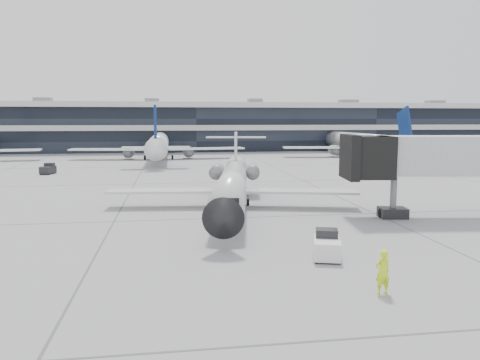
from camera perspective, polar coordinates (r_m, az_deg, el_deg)
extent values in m
plane|color=gray|center=(35.53, 1.17, -4.57)|extent=(220.00, 220.00, 0.00)
cube|color=black|center=(116.44, -5.64, 6.21)|extent=(170.00, 22.00, 10.00)
cylinder|color=silver|center=(38.33, -0.98, -0.65)|extent=(5.83, 21.02, 2.35)
cone|color=black|center=(26.83, -1.91, -4.15)|extent=(2.73, 2.80, 2.35)
cone|color=silver|center=(50.06, -0.48, 1.55)|extent=(2.67, 3.12, 2.24)
cube|color=silver|center=(39.89, -9.09, -1.31)|extent=(9.76, 3.20, 0.19)
cube|color=silver|center=(39.48, 7.32, -1.37)|extent=(9.85, 4.46, 0.19)
cylinder|color=slate|center=(45.46, -2.84, 1.06)|extent=(1.79, 3.14, 1.31)
cylinder|color=slate|center=(45.35, 1.56, 1.05)|extent=(1.79, 3.14, 1.31)
cube|color=silver|center=(49.38, -0.50, 3.60)|extent=(0.62, 2.28, 3.92)
cube|color=silver|center=(49.66, -0.49, 5.23)|extent=(6.42, 2.43, 0.14)
cylinder|color=black|center=(30.52, -1.56, -6.11)|extent=(0.24, 0.51, 0.49)
cylinder|color=black|center=(40.39, -2.74, -2.72)|extent=(0.30, 0.59, 0.56)
cylinder|color=black|center=(40.30, 0.98, -2.74)|extent=(0.30, 0.59, 0.56)
cube|color=silver|center=(39.06, 26.78, 2.73)|extent=(15.66, 4.99, 2.86)
cube|color=black|center=(36.04, 15.58, 2.75)|extent=(3.28, 3.85, 3.08)
cylinder|color=slate|center=(36.98, 18.19, -2.05)|extent=(0.48, 0.48, 3.08)
cube|color=black|center=(37.18, 18.11, -3.80)|extent=(2.16, 1.78, 0.77)
imported|color=#D2FF1A|center=(21.00, 16.98, -10.68)|extent=(0.78, 0.58, 1.94)
cube|color=white|center=(25.57, 10.54, -8.13)|extent=(1.97, 2.61, 0.95)
cube|color=black|center=(25.92, 10.52, -6.48)|extent=(1.38, 1.24, 0.53)
cylinder|color=black|center=(26.46, 9.17, -8.36)|extent=(0.31, 0.50, 0.46)
cylinder|color=black|center=(26.51, 11.70, -8.38)|extent=(0.31, 0.50, 0.46)
cylinder|color=black|center=(24.84, 9.26, -9.41)|extent=(0.31, 0.50, 0.46)
cylinder|color=black|center=(24.90, 11.96, -9.43)|extent=(0.31, 0.50, 0.46)
cone|color=#FE360D|center=(39.40, -2.29, -2.93)|extent=(0.40, 0.40, 0.62)
cube|color=#FE360D|center=(39.45, -2.29, -3.35)|extent=(0.48, 0.48, 0.03)
cube|color=black|center=(68.52, -22.38, 1.16)|extent=(1.85, 2.56, 0.95)
cube|color=black|center=(68.93, -22.21, 1.73)|extent=(1.34, 1.18, 0.53)
cylinder|color=black|center=(69.56, -22.48, 0.95)|extent=(0.29, 0.49, 0.46)
cylinder|color=black|center=(69.05, -21.62, 0.95)|extent=(0.29, 0.49, 0.46)
cylinder|color=black|center=(68.07, -23.11, 0.79)|extent=(0.29, 0.49, 0.46)
cylinder|color=black|center=(67.55, -22.24, 0.79)|extent=(0.29, 0.49, 0.46)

